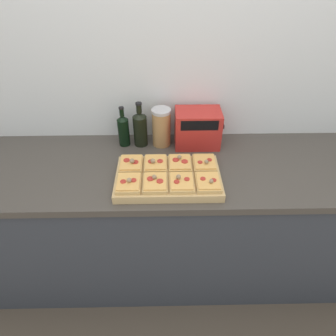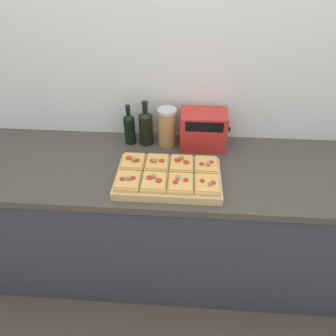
{
  "view_description": "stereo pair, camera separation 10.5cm",
  "coord_description": "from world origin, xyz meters",
  "px_view_note": "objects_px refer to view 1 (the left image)",
  "views": [
    {
      "loc": [
        -0.1,
        -0.98,
        1.94
      ],
      "look_at": [
        -0.08,
        0.22,
        0.99
      ],
      "focal_mm": 32.0,
      "sensor_mm": 36.0,
      "label": 1
    },
    {
      "loc": [
        0.0,
        -0.97,
        1.94
      ],
      "look_at": [
        -0.08,
        0.22,
        0.99
      ],
      "focal_mm": 32.0,
      "sensor_mm": 36.0,
      "label": 2
    }
  ],
  "objects_px": {
    "grain_jar_tall": "(161,127)",
    "toaster_oven": "(198,128)",
    "olive_oil_bottle": "(124,130)",
    "cutting_board": "(168,178)",
    "wine_bottle": "(140,128)"
  },
  "relations": [
    {
      "from": "grain_jar_tall",
      "to": "toaster_oven",
      "type": "bearing_deg",
      "value": -1.95
    },
    {
      "from": "olive_oil_bottle",
      "to": "toaster_oven",
      "type": "relative_size",
      "value": 0.86
    },
    {
      "from": "cutting_board",
      "to": "toaster_oven",
      "type": "xyz_separation_m",
      "value": [
        0.18,
        0.34,
        0.09
      ]
    },
    {
      "from": "toaster_oven",
      "to": "wine_bottle",
      "type": "bearing_deg",
      "value": 178.77
    },
    {
      "from": "cutting_board",
      "to": "grain_jar_tall",
      "type": "distance_m",
      "value": 0.36
    },
    {
      "from": "grain_jar_tall",
      "to": "toaster_oven",
      "type": "height_order",
      "value": "grain_jar_tall"
    },
    {
      "from": "grain_jar_tall",
      "to": "cutting_board",
      "type": "bearing_deg",
      "value": -84.73
    },
    {
      "from": "wine_bottle",
      "to": "toaster_oven",
      "type": "bearing_deg",
      "value": -1.23
    },
    {
      "from": "cutting_board",
      "to": "toaster_oven",
      "type": "bearing_deg",
      "value": 62.47
    },
    {
      "from": "olive_oil_bottle",
      "to": "wine_bottle",
      "type": "height_order",
      "value": "wine_bottle"
    },
    {
      "from": "cutting_board",
      "to": "toaster_oven",
      "type": "height_order",
      "value": "toaster_oven"
    },
    {
      "from": "wine_bottle",
      "to": "toaster_oven",
      "type": "distance_m",
      "value": 0.34
    },
    {
      "from": "cutting_board",
      "to": "olive_oil_bottle",
      "type": "bearing_deg",
      "value": 126.06
    },
    {
      "from": "wine_bottle",
      "to": "toaster_oven",
      "type": "relative_size",
      "value": 0.95
    },
    {
      "from": "olive_oil_bottle",
      "to": "grain_jar_tall",
      "type": "xyz_separation_m",
      "value": [
        0.22,
        -0.0,
        0.02
      ]
    }
  ]
}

